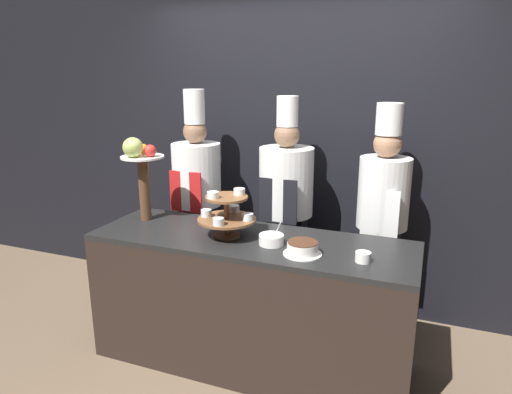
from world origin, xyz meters
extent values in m
plane|color=brown|center=(0.00, 0.00, 0.00)|extent=(14.00, 14.00, 0.00)
cube|color=black|center=(0.00, 1.37, 1.40)|extent=(10.00, 0.06, 2.80)
cube|color=black|center=(0.00, 0.34, 0.43)|extent=(2.09, 0.67, 0.87)
cube|color=black|center=(0.00, 0.34, 0.88)|extent=(2.09, 0.67, 0.03)
cylinder|color=brown|center=(-0.15, 0.32, 0.91)|extent=(0.17, 0.17, 0.02)
cylinder|color=brown|center=(-0.15, 0.32, 1.04)|extent=(0.04, 0.04, 0.27)
cylinder|color=brown|center=(-0.15, 0.32, 1.02)|extent=(0.38, 0.38, 0.02)
cylinder|color=brown|center=(-0.15, 0.32, 1.16)|extent=(0.27, 0.27, 0.02)
cylinder|color=silver|center=(-0.01, 0.33, 1.05)|extent=(0.07, 0.07, 0.04)
cylinder|color=green|center=(-0.01, 0.33, 1.04)|extent=(0.06, 0.06, 0.03)
cylinder|color=silver|center=(-0.16, 0.46, 1.05)|extent=(0.07, 0.07, 0.04)
cylinder|color=red|center=(-0.16, 0.46, 1.04)|extent=(0.06, 0.06, 0.03)
cylinder|color=silver|center=(-0.30, 0.31, 1.05)|extent=(0.07, 0.07, 0.04)
cylinder|color=gold|center=(-0.30, 0.31, 1.04)|extent=(0.06, 0.06, 0.03)
cylinder|color=silver|center=(-0.14, 0.17, 1.05)|extent=(0.07, 0.07, 0.04)
cylinder|color=beige|center=(-0.14, 0.17, 1.04)|extent=(0.06, 0.06, 0.03)
cylinder|color=white|center=(-0.09, 0.38, 1.19)|extent=(0.07, 0.07, 0.04)
cylinder|color=white|center=(-0.21, 0.25, 1.19)|extent=(0.07, 0.07, 0.04)
cylinder|color=brown|center=(-0.85, 0.43, 1.13)|extent=(0.08, 0.08, 0.45)
cylinder|color=white|center=(-0.85, 0.43, 1.36)|extent=(0.30, 0.30, 0.01)
sphere|color=red|center=(-0.78, 0.42, 1.41)|extent=(0.09, 0.09, 0.09)
sphere|color=orange|center=(-0.89, 0.49, 1.41)|extent=(0.07, 0.07, 0.07)
sphere|color=#ADC160|center=(-0.87, 0.35, 1.44)|extent=(0.14, 0.14, 0.14)
cylinder|color=white|center=(0.39, 0.20, 0.91)|extent=(0.23, 0.23, 0.01)
cylinder|color=white|center=(0.39, 0.20, 0.94)|extent=(0.18, 0.18, 0.07)
cylinder|color=#472819|center=(0.39, 0.20, 0.98)|extent=(0.18, 0.18, 0.01)
cylinder|color=white|center=(0.73, 0.22, 0.93)|extent=(0.09, 0.09, 0.06)
cylinder|color=white|center=(0.16, 0.28, 0.93)|extent=(0.15, 0.15, 0.06)
cylinder|color=#BCBCC1|center=(0.20, 0.28, 1.01)|extent=(0.05, 0.01, 0.11)
cube|color=black|center=(-0.73, 0.98, 0.44)|extent=(0.30, 0.16, 0.88)
cylinder|color=white|center=(-0.73, 0.98, 1.13)|extent=(0.39, 0.39, 0.51)
cube|color=red|center=(-0.73, 0.80, 1.03)|extent=(0.28, 0.01, 0.32)
sphere|color=#846047|center=(-0.73, 0.98, 1.48)|extent=(0.19, 0.19, 0.19)
cylinder|color=white|center=(-0.73, 0.98, 1.68)|extent=(0.17, 0.17, 0.27)
cube|color=black|center=(0.03, 0.98, 0.44)|extent=(0.31, 0.17, 0.88)
cylinder|color=white|center=(0.03, 0.98, 1.14)|extent=(0.41, 0.41, 0.52)
cube|color=black|center=(0.03, 0.79, 1.03)|extent=(0.29, 0.01, 0.33)
sphere|color=#846047|center=(0.03, 0.98, 1.49)|extent=(0.19, 0.19, 0.19)
cylinder|color=white|center=(0.03, 0.98, 1.66)|extent=(0.16, 0.16, 0.22)
cube|color=#28282D|center=(0.75, 0.98, 0.43)|extent=(0.27, 0.15, 0.87)
cylinder|color=silver|center=(0.75, 0.98, 1.12)|extent=(0.36, 0.36, 0.50)
cube|color=white|center=(0.75, 0.81, 1.02)|extent=(0.25, 0.01, 0.32)
sphere|color=#A37556|center=(0.75, 0.98, 1.46)|extent=(0.19, 0.19, 0.19)
cylinder|color=white|center=(0.75, 0.98, 1.63)|extent=(0.18, 0.18, 0.21)
camera|label=1|loc=(1.04, -2.22, 1.93)|focal=32.00mm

